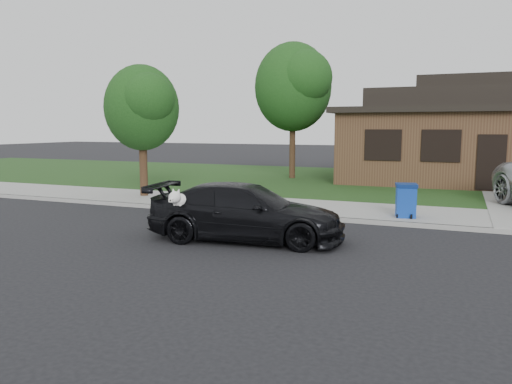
% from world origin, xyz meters
% --- Properties ---
extents(ground, '(120.00, 120.00, 0.00)m').
position_xyz_m(ground, '(0.00, 0.00, 0.00)').
color(ground, black).
rests_on(ground, ground).
extents(sidewalk, '(60.00, 3.00, 0.12)m').
position_xyz_m(sidewalk, '(0.00, 5.00, 0.06)').
color(sidewalk, gray).
rests_on(sidewalk, ground).
extents(curb, '(60.00, 0.12, 0.12)m').
position_xyz_m(curb, '(0.00, 3.50, 0.06)').
color(curb, gray).
rests_on(curb, ground).
extents(lawn, '(60.00, 13.00, 0.13)m').
position_xyz_m(lawn, '(0.00, 13.00, 0.07)').
color(lawn, '#193814').
rests_on(lawn, ground).
extents(sedan, '(4.63, 2.37, 1.29)m').
position_xyz_m(sedan, '(-1.51, 0.54, 0.65)').
color(sedan, black).
rests_on(sedan, ground).
extents(recycling_bin, '(0.65, 0.65, 0.91)m').
position_xyz_m(recycling_bin, '(1.61, 4.27, 0.58)').
color(recycling_bin, '#0E38A0').
rests_on(recycling_bin, sidewalk).
extents(house, '(12.60, 8.60, 4.65)m').
position_xyz_m(house, '(4.00, 15.00, 2.13)').
color(house, '#422B1C').
rests_on(house, ground).
extents(tree_0, '(3.78, 3.60, 6.34)m').
position_xyz_m(tree_0, '(-4.34, 12.88, 4.48)').
color(tree_0, '#332114').
rests_on(tree_0, ground).
extents(tree_2, '(2.73, 2.60, 4.59)m').
position_xyz_m(tree_2, '(-7.38, 5.11, 3.27)').
color(tree_2, '#332114').
rests_on(tree_2, ground).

